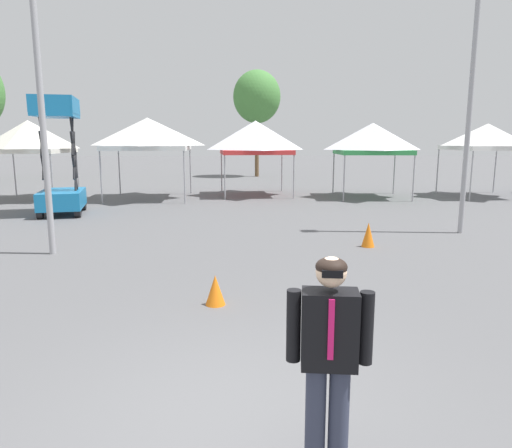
# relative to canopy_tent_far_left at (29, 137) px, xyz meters

# --- Properties ---
(ground_plane) EXTENTS (140.00, 140.00, 0.00)m
(ground_plane) POSITION_rel_canopy_tent_far_left_xyz_m (8.79, -16.81, -2.72)
(ground_plane) COLOR #5B5B5E
(canopy_tent_far_left) EXTENTS (3.16, 3.16, 3.41)m
(canopy_tent_far_left) POSITION_rel_canopy_tent_far_left_xyz_m (0.00, 0.00, 0.00)
(canopy_tent_far_left) COLOR #9E9EA3
(canopy_tent_far_left) RESTS_ON ground
(canopy_tent_behind_left) EXTENTS (3.59, 3.59, 3.53)m
(canopy_tent_behind_left) POSITION_rel_canopy_tent_far_left_xyz_m (5.05, 0.11, 0.12)
(canopy_tent_behind_left) COLOR #9E9EA3
(canopy_tent_behind_left) RESTS_ON ground
(canopy_tent_right_of_center) EXTENTS (3.43, 3.43, 3.46)m
(canopy_tent_right_of_center) POSITION_rel_canopy_tent_far_left_xyz_m (9.80, 1.22, -0.03)
(canopy_tent_right_of_center) COLOR #9E9EA3
(canopy_tent_right_of_center) RESTS_ON ground
(canopy_tent_center) EXTENTS (3.25, 3.25, 3.33)m
(canopy_tent_center) POSITION_rel_canopy_tent_far_left_xyz_m (14.98, 0.16, -0.08)
(canopy_tent_center) COLOR #9E9EA3
(canopy_tent_center) RESTS_ON ground
(canopy_tent_far_right) EXTENTS (3.29, 3.29, 3.31)m
(canopy_tent_far_right) POSITION_rel_canopy_tent_far_left_xyz_m (20.23, 0.18, -0.00)
(canopy_tent_far_right) COLOR #9E9EA3
(canopy_tent_far_right) RESTS_ON ground
(scissor_lift) EXTENTS (1.84, 2.54, 4.02)m
(scissor_lift) POSITION_rel_canopy_tent_far_left_xyz_m (2.74, -4.18, -1.50)
(scissor_lift) COLOR black
(scissor_lift) RESTS_ON ground
(person_foreground) EXTENTS (0.65, 0.29, 1.78)m
(person_foreground) POSITION_rel_canopy_tent_far_left_xyz_m (9.54, -17.57, -1.69)
(person_foreground) COLOR #33384C
(person_foreground) RESTS_ON ground
(light_pole_near_lift) EXTENTS (0.36, 0.36, 8.82)m
(light_pole_near_lift) POSITION_rel_canopy_tent_far_left_xyz_m (4.59, -10.07, 2.26)
(light_pole_near_lift) COLOR #9E9EA3
(light_pole_near_lift) RESTS_ON ground
(light_pole_opposite_side) EXTENTS (0.36, 0.36, 8.65)m
(light_pole_opposite_side) POSITION_rel_canopy_tent_far_left_xyz_m (15.21, -8.09, 2.17)
(light_pole_opposite_side) COLOR #9E9EA3
(light_pole_opposite_side) RESTS_ON ground
(tree_behind_tents_right) EXTENTS (3.26, 3.26, 7.28)m
(tree_behind_tents_right) POSITION_rel_canopy_tent_far_left_xyz_m (10.38, 12.41, 2.74)
(tree_behind_tents_right) COLOR brown
(tree_behind_tents_right) RESTS_ON ground
(traffic_cone_lot_center) EXTENTS (0.32, 0.32, 0.49)m
(traffic_cone_lot_center) POSITION_rel_canopy_tent_far_left_xyz_m (8.51, -13.65, -2.47)
(traffic_cone_lot_center) COLOR orange
(traffic_cone_lot_center) RESTS_ON ground
(traffic_cone_near_barrier) EXTENTS (0.32, 0.32, 0.61)m
(traffic_cone_near_barrier) POSITION_rel_canopy_tent_far_left_xyz_m (12.11, -9.69, -2.41)
(traffic_cone_near_barrier) COLOR orange
(traffic_cone_near_barrier) RESTS_ON ground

